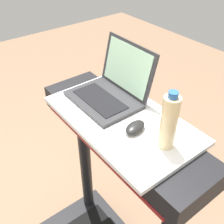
% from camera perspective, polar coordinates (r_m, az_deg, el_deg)
% --- Properties ---
extents(desk_board, '(0.67, 0.39, 0.02)m').
position_cam_1_polar(desk_board, '(1.17, 1.95, -1.45)').
color(desk_board, white).
rests_on(desk_board, treadmill_base).
extents(laptop, '(0.32, 0.29, 0.24)m').
position_cam_1_polar(laptop, '(1.25, -0.26, 4.84)').
color(laptop, '#2D2D30').
rests_on(laptop, desk_board).
extents(computer_mouse, '(0.08, 0.11, 0.03)m').
position_cam_1_polar(computer_mouse, '(1.08, 4.87, -3.22)').
color(computer_mouse, black).
rests_on(computer_mouse, desk_board).
extents(water_bottle, '(0.06, 0.06, 0.24)m').
position_cam_1_polar(water_bottle, '(0.98, 11.80, -2.03)').
color(water_bottle, beige).
rests_on(water_bottle, desk_board).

